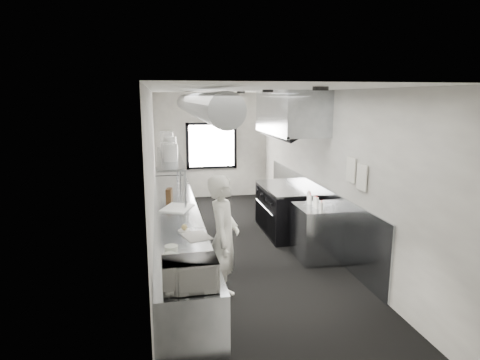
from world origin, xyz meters
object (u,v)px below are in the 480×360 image
cutting_board (177,208)px  plate_stack_a (171,153)px  line_cook (224,239)px  far_work_table (170,188)px  plate_stack_c (170,146)px  prep_counter (177,238)px  bottle_station (316,233)px  squeeze_bottle_e (309,197)px  squeeze_bottle_a (321,207)px  squeeze_bottle_d (310,200)px  squeeze_bottle_b (317,203)px  small_plate (184,231)px  deli_tub_b (170,258)px  plate_stack_b (168,150)px  knife_block (169,195)px  squeeze_bottle_c (315,202)px  pass_shelf (170,158)px  plate_stack_d (167,141)px  deli_tub_a (171,250)px  exhaust_hood (290,113)px  range (285,210)px  microwave (190,274)px

cutting_board → plate_stack_a: bearing=94.0°
line_cook → far_work_table: bearing=23.7°
line_cook → plate_stack_c: bearing=28.2°
prep_counter → line_cook: bearing=-67.6°
bottle_station → squeeze_bottle_e: squeeze_bottle_e is taller
squeeze_bottle_a → squeeze_bottle_d: squeeze_bottle_a is taller
squeeze_bottle_b → small_plate: bearing=-161.6°
deli_tub_b → squeeze_bottle_d: 3.17m
cutting_board → plate_stack_b: (-0.09, 1.11, 0.81)m
bottle_station → small_plate: size_ratio=5.03×
squeeze_bottle_e → deli_tub_b: bearing=-138.1°
knife_block → squeeze_bottle_c: 2.51m
pass_shelf → squeeze_bottle_e: pass_shelf is taller
plate_stack_d → squeeze_bottle_c: (2.32, -2.49, -0.79)m
plate_stack_d → squeeze_bottle_d: size_ratio=2.52×
plate_stack_c → squeeze_bottle_b: bearing=-41.6°
small_plate → knife_block: bearing=95.0°
knife_block → plate_stack_a: (0.05, 0.21, 0.71)m
bottle_station → squeeze_bottle_c: size_ratio=5.11×
far_work_table → plate_stack_d: bearing=-92.8°
pass_shelf → cutting_board: (0.06, -1.35, -0.63)m
plate_stack_a → squeeze_bottle_c: (2.29, -1.10, -0.73)m
bottle_station → deli_tub_a: bearing=-145.6°
line_cook → pass_shelf: bearing=29.3°
pass_shelf → far_work_table: 2.45m
deli_tub_b → squeeze_bottle_b: bearing=36.2°
far_work_table → pass_shelf: bearing=-91.1°
plate_stack_b → plate_stack_d: bearing=89.7°
exhaust_hood → plate_stack_a: exhaust_hood is taller
bottle_station → pass_shelf: bearing=144.0°
bottle_station → deli_tub_b: 3.14m
exhaust_hood → squeeze_bottle_a: 2.24m
cutting_board → plate_stack_c: (-0.04, 1.55, 0.84)m
far_work_table → plate_stack_b: 2.75m
plate_stack_a → deli_tub_a: bearing=-92.2°
prep_counter → knife_block: bearing=97.6°
line_cook → plate_stack_d: plate_stack_d is taller
pass_shelf → far_work_table: size_ratio=2.50×
small_plate → plate_stack_b: plate_stack_b is taller
pass_shelf → squeeze_bottle_a: pass_shelf is taller
exhaust_hood → squeeze_bottle_c: 1.99m
exhaust_hood → pass_shelf: size_ratio=0.73×
range → squeeze_bottle_a: 1.82m
range → microwave: bearing=-118.9°
squeeze_bottle_e → pass_shelf: bearing=148.7°
squeeze_bottle_a → squeeze_bottle_b: squeeze_bottle_b is taller
squeeze_bottle_c → deli_tub_a: bearing=-145.2°
exhaust_hood → small_plate: exhaust_hood is taller
small_plate → knife_block: (-0.15, 1.72, 0.10)m
plate_stack_d → far_work_table: bearing=87.2°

